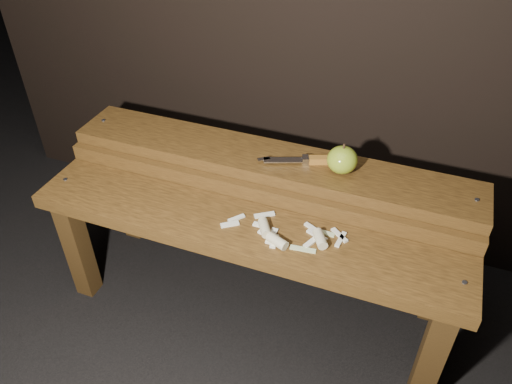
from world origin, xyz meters
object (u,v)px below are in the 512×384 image
(bench_front_tier, at_px, (240,246))
(bench_rear_tier, at_px, (269,181))
(knife, at_px, (315,160))
(apple, at_px, (342,160))

(bench_front_tier, distance_m, bench_rear_tier, 0.23)
(bench_front_tier, xyz_separation_m, knife, (0.13, 0.24, 0.16))
(bench_front_tier, distance_m, knife, 0.32)
(apple, bearing_deg, bench_front_tier, -131.89)
(knife, bearing_deg, bench_front_tier, -117.99)
(bench_rear_tier, distance_m, knife, 0.16)
(apple, relative_size, knife, 0.37)
(bench_front_tier, bearing_deg, knife, 62.01)
(bench_rear_tier, xyz_separation_m, apple, (0.21, 0.00, 0.12))
(bench_front_tier, height_order, apple, apple)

